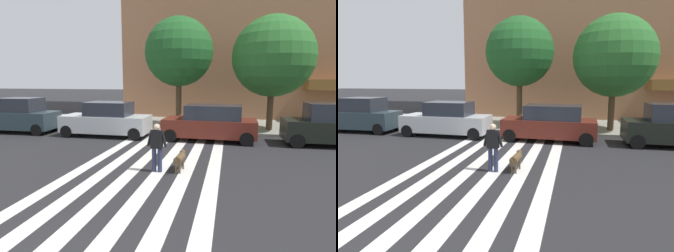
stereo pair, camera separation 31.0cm
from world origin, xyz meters
TOP-DOWN VIEW (x-y plane):
  - ground_plane at (0.00, 6.92)m, footprint 160.00×160.00m
  - sidewalk_far at (0.00, 16.85)m, footprint 80.00×6.00m
  - crosswalk_stripes at (0.43, 6.92)m, footprint 4.95×13.25m
  - parked_car_near_curb at (-8.93, 12.26)m, footprint 4.41×2.06m
  - parked_car_behind_first at (-3.43, 12.26)m, footprint 4.78×1.94m
  - parked_car_third_in_line at (2.22, 12.26)m, footprint 4.69×2.11m
  - parked_car_fourth_in_line at (7.85, 12.26)m, footprint 4.24×1.94m
  - street_tree_nearest at (-0.01, 15.50)m, footprint 4.20×4.20m
  - street_tree_middle at (5.46, 15.37)m, footprint 4.60×4.60m
  - pedestrian_dog_walker at (0.82, 6.79)m, footprint 0.71×0.26m
  - dog_on_leash at (1.56, 7.06)m, footprint 0.31×1.12m

SIDE VIEW (x-z plane):
  - ground_plane at x=0.00m, z-range 0.00..0.00m
  - crosswalk_stripes at x=0.43m, z-range 0.00..0.01m
  - sidewalk_far at x=0.00m, z-range 0.00..0.15m
  - dog_on_leash at x=1.56m, z-range 0.12..0.77m
  - parked_car_behind_first at x=-3.43m, z-range -0.05..1.84m
  - parked_car_third_in_line at x=2.22m, z-range -0.01..1.81m
  - pedestrian_dog_walker at x=0.82m, z-range 0.11..1.75m
  - parked_car_near_curb at x=-8.93m, z-range -0.07..1.97m
  - parked_car_fourth_in_line at x=7.85m, z-range -0.03..1.98m
  - street_tree_middle at x=5.46m, z-range 1.11..7.66m
  - street_tree_nearest at x=-0.01m, z-range 1.39..8.10m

